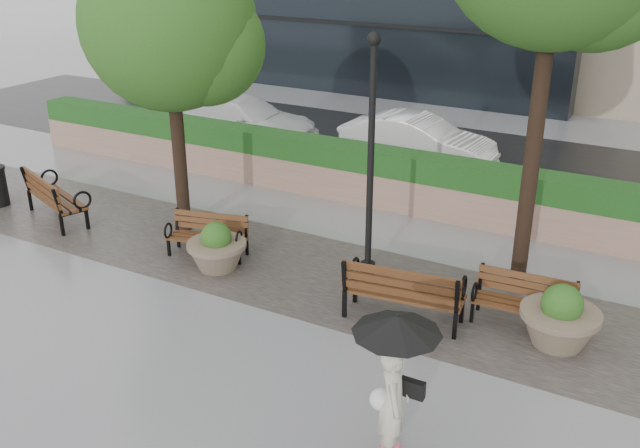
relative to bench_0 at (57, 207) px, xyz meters
The scene contains 15 objects.
ground 7.75m from the bench_0, 19.36° to the right, with size 100.00×100.00×0.00m, color gray.
cobble_strip 7.33m from the bench_0, ahead, with size 28.00×3.20×0.01m, color #383330.
hedge_wall 8.55m from the bench_0, 31.24° to the left, with size 24.00×0.80×1.35m.
asphalt_street 11.16m from the bench_0, 49.09° to the left, with size 40.00×7.00×0.00m, color black.
bench_0 is the anchor object (origin of this frame).
bench_1 4.11m from the bench_0, ahead, with size 1.68×0.99×0.85m.
bench_2 8.51m from the bench_0, ahead, with size 2.06×1.03×1.06m.
bench_3 10.32m from the bench_0, ahead, with size 1.67×0.75×0.87m.
planter_left 4.62m from the bench_0, ahead, with size 1.14×1.14×0.96m.
planter_right 10.95m from the bench_0, ahead, with size 1.25×1.25×1.05m.
lamppost 7.55m from the bench_0, ahead, with size 0.28×0.28×4.53m.
tree_0 5.06m from the bench_0, 19.16° to the left, with size 3.54×3.45×6.11m.
car_left 7.04m from the bench_0, 88.96° to the left, with size 2.00×4.93×1.43m, color white.
car_right 9.38m from the bench_0, 53.22° to the left, with size 1.48×4.24×1.40m, color white.
pedestrian 10.30m from the bench_0, 19.55° to the right, with size 1.08×1.08×1.99m.
Camera 1 is at (5.04, -7.56, 6.20)m, focal length 40.00 mm.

